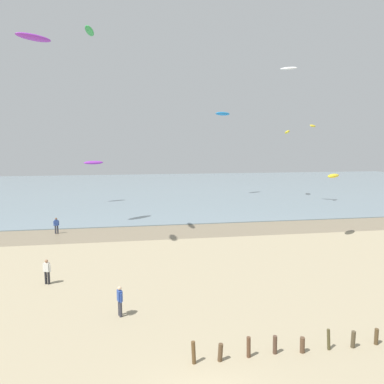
{
  "coord_description": "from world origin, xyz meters",
  "views": [
    {
      "loc": [
        -2.34,
        -10.63,
        9.39
      ],
      "look_at": [
        1.61,
        13.37,
        6.1
      ],
      "focal_mm": 33.3,
      "sensor_mm": 36.0,
      "label": 1
    }
  ],
  "objects_px": {
    "person_nearest_camera": "(47,271)",
    "kite_aloft_3": "(94,163)",
    "kite_aloft_4": "(89,31)",
    "kite_aloft_8": "(33,37)",
    "kite_aloft_1": "(313,126)",
    "kite_aloft_5": "(223,114)",
    "kite_aloft_7": "(333,176)",
    "kite_aloft_6": "(289,68)",
    "person_mid_beach": "(120,300)",
    "kite_aloft_0": "(287,132)",
    "person_by_waterline": "(56,225)"
  },
  "relations": [
    {
      "from": "kite_aloft_3",
      "to": "kite_aloft_4",
      "type": "xyz_separation_m",
      "value": [
        2.54,
        -23.03,
        12.96
      ]
    },
    {
      "from": "kite_aloft_4",
      "to": "kite_aloft_8",
      "type": "relative_size",
      "value": 0.73
    },
    {
      "from": "kite_aloft_1",
      "to": "kite_aloft_7",
      "type": "height_order",
      "value": "kite_aloft_1"
    },
    {
      "from": "kite_aloft_3",
      "to": "kite_aloft_7",
      "type": "relative_size",
      "value": 1.27
    },
    {
      "from": "kite_aloft_3",
      "to": "kite_aloft_8",
      "type": "relative_size",
      "value": 0.86
    },
    {
      "from": "kite_aloft_1",
      "to": "kite_aloft_8",
      "type": "relative_size",
      "value": 0.54
    },
    {
      "from": "person_nearest_camera",
      "to": "kite_aloft_3",
      "type": "height_order",
      "value": "kite_aloft_3"
    },
    {
      "from": "kite_aloft_4",
      "to": "kite_aloft_6",
      "type": "relative_size",
      "value": 1.08
    },
    {
      "from": "person_mid_beach",
      "to": "kite_aloft_7",
      "type": "height_order",
      "value": "kite_aloft_7"
    },
    {
      "from": "kite_aloft_5",
      "to": "kite_aloft_4",
      "type": "bearing_deg",
      "value": 23.79
    },
    {
      "from": "kite_aloft_3",
      "to": "kite_aloft_5",
      "type": "relative_size",
      "value": 0.93
    },
    {
      "from": "kite_aloft_4",
      "to": "kite_aloft_8",
      "type": "distance_m",
      "value": 7.95
    },
    {
      "from": "person_nearest_camera",
      "to": "kite_aloft_3",
      "type": "distance_m",
      "value": 33.86
    },
    {
      "from": "person_by_waterline",
      "to": "kite_aloft_0",
      "type": "xyz_separation_m",
      "value": [
        34.43,
        20.13,
        10.51
      ]
    },
    {
      "from": "person_by_waterline",
      "to": "kite_aloft_7",
      "type": "height_order",
      "value": "kite_aloft_7"
    },
    {
      "from": "person_mid_beach",
      "to": "person_by_waterline",
      "type": "relative_size",
      "value": 1.0
    },
    {
      "from": "person_by_waterline",
      "to": "kite_aloft_8",
      "type": "bearing_deg",
      "value": 139.43
    },
    {
      "from": "kite_aloft_1",
      "to": "kite_aloft_8",
      "type": "distance_m",
      "value": 39.12
    },
    {
      "from": "kite_aloft_0",
      "to": "kite_aloft_7",
      "type": "distance_m",
      "value": 27.57
    },
    {
      "from": "person_nearest_camera",
      "to": "kite_aloft_5",
      "type": "relative_size",
      "value": 0.51
    },
    {
      "from": "kite_aloft_1",
      "to": "kite_aloft_4",
      "type": "bearing_deg",
      "value": -13.96
    },
    {
      "from": "kite_aloft_5",
      "to": "kite_aloft_7",
      "type": "bearing_deg",
      "value": 66.76
    },
    {
      "from": "person_mid_beach",
      "to": "kite_aloft_8",
      "type": "height_order",
      "value": "kite_aloft_8"
    },
    {
      "from": "person_mid_beach",
      "to": "kite_aloft_7",
      "type": "xyz_separation_m",
      "value": [
        20.42,
        13.49,
        5.34
      ]
    },
    {
      "from": "person_nearest_camera",
      "to": "kite_aloft_7",
      "type": "xyz_separation_m",
      "value": [
        25.42,
        8.09,
        5.34
      ]
    },
    {
      "from": "kite_aloft_1",
      "to": "kite_aloft_8",
      "type": "height_order",
      "value": "kite_aloft_8"
    },
    {
      "from": "kite_aloft_1",
      "to": "kite_aloft_5",
      "type": "distance_m",
      "value": 15.81
    },
    {
      "from": "person_nearest_camera",
      "to": "kite_aloft_7",
      "type": "distance_m",
      "value": 27.21
    },
    {
      "from": "kite_aloft_0",
      "to": "kite_aloft_8",
      "type": "bearing_deg",
      "value": 142.18
    },
    {
      "from": "person_mid_beach",
      "to": "kite_aloft_0",
      "type": "relative_size",
      "value": 0.61
    },
    {
      "from": "kite_aloft_5",
      "to": "person_nearest_camera",
      "type": "bearing_deg",
      "value": 29.32
    },
    {
      "from": "kite_aloft_4",
      "to": "kite_aloft_7",
      "type": "xyz_separation_m",
      "value": [
        23.16,
        -2.28,
        -13.2
      ]
    },
    {
      "from": "kite_aloft_0",
      "to": "kite_aloft_1",
      "type": "height_order",
      "value": "kite_aloft_1"
    },
    {
      "from": "kite_aloft_3",
      "to": "kite_aloft_0",
      "type": "bearing_deg",
      "value": 158.42
    },
    {
      "from": "person_mid_beach",
      "to": "kite_aloft_4",
      "type": "relative_size",
      "value": 0.65
    },
    {
      "from": "person_by_waterline",
      "to": "kite_aloft_4",
      "type": "bearing_deg",
      "value": -40.25
    },
    {
      "from": "kite_aloft_6",
      "to": "kite_aloft_0",
      "type": "bearing_deg",
      "value": 96.99
    },
    {
      "from": "kite_aloft_1",
      "to": "kite_aloft_3",
      "type": "distance_m",
      "value": 34.24
    },
    {
      "from": "person_by_waterline",
      "to": "kite_aloft_0",
      "type": "height_order",
      "value": "kite_aloft_0"
    },
    {
      "from": "kite_aloft_5",
      "to": "kite_aloft_7",
      "type": "xyz_separation_m",
      "value": [
        3.91,
        -29.37,
        -8.37
      ]
    },
    {
      "from": "kite_aloft_3",
      "to": "kite_aloft_4",
      "type": "distance_m",
      "value": 26.55
    },
    {
      "from": "person_nearest_camera",
      "to": "person_by_waterline",
      "type": "xyz_separation_m",
      "value": [
        -2.25,
        14.18,
        0.0
      ]
    },
    {
      "from": "kite_aloft_3",
      "to": "kite_aloft_1",
      "type": "bearing_deg",
      "value": 145.42
    },
    {
      "from": "person_by_waterline",
      "to": "kite_aloft_6",
      "type": "xyz_separation_m",
      "value": [
        30.37,
        11.35,
        19.19
      ]
    },
    {
      "from": "kite_aloft_6",
      "to": "kite_aloft_7",
      "type": "xyz_separation_m",
      "value": [
        -2.7,
        -17.45,
        -13.85
      ]
    },
    {
      "from": "person_by_waterline",
      "to": "kite_aloft_5",
      "type": "height_order",
      "value": "kite_aloft_5"
    },
    {
      "from": "kite_aloft_1",
      "to": "kite_aloft_4",
      "type": "distance_m",
      "value": 35.45
    },
    {
      "from": "kite_aloft_6",
      "to": "kite_aloft_8",
      "type": "relative_size",
      "value": 0.67
    },
    {
      "from": "kite_aloft_0",
      "to": "kite_aloft_5",
      "type": "distance_m",
      "value": 11.57
    },
    {
      "from": "kite_aloft_6",
      "to": "kite_aloft_8",
      "type": "height_order",
      "value": "same"
    }
  ]
}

